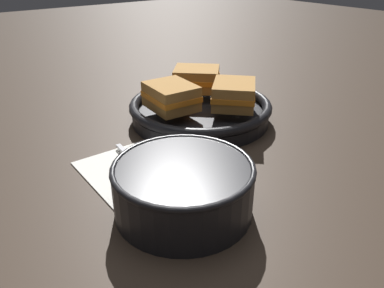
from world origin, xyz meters
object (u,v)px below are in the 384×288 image
object	(u,v)px
soup_bowl	(183,185)
spoon	(152,179)
sandwich_near_left	(197,79)
sandwich_near_right	(171,96)
sandwich_far_left	(234,94)
skillet	(200,110)

from	to	relation	value
soup_bowl	spoon	bearing A→B (deg)	-179.93
spoon	sandwich_near_left	distance (m)	0.31
sandwich_near_right	sandwich_far_left	size ratio (longest dim) A/B	0.81
sandwich_near_left	skillet	bearing A→B (deg)	-31.45
soup_bowl	sandwich_near_right	xyz separation A→B (m)	(-0.22, 0.13, 0.03)
sandwich_near_left	sandwich_near_right	bearing A→B (deg)	-61.45
spoon	soup_bowl	bearing A→B (deg)	4.89
sandwich_near_right	sandwich_far_left	bearing A→B (deg)	58.55
spoon	sandwich_near_right	xyz separation A→B (m)	(-0.14, 0.13, 0.06)
skillet	sandwich_far_left	distance (m)	0.08
soup_bowl	sandwich_near_left	xyz separation A→B (m)	(-0.28, 0.24, 0.03)
skillet	spoon	bearing A→B (deg)	-55.14
sandwich_far_left	spoon	bearing A→B (deg)	-71.03
spoon	sandwich_far_left	distance (m)	0.25
soup_bowl	spoon	xyz separation A→B (m)	(-0.08, -0.00, -0.03)
soup_bowl	skillet	xyz separation A→B (m)	(-0.22, 0.20, -0.02)
spoon	skillet	world-z (taller)	skillet
soup_bowl	skillet	world-z (taller)	soup_bowl
skillet	sandwich_near_left	distance (m)	0.08
skillet	sandwich_near_right	size ratio (longest dim) A/B	2.83
spoon	sandwich_far_left	world-z (taller)	sandwich_far_left
sandwich_near_right	spoon	bearing A→B (deg)	-43.18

